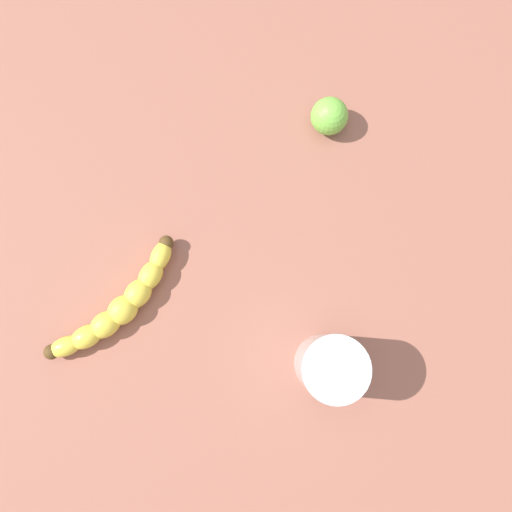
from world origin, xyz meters
The scene contains 4 objects.
wooden_tabletop centered at (0.00, 0.00, 1.50)cm, with size 120.00×120.00×3.00cm, color #975948.
banana centered at (9.44, 6.76, 4.64)cm, with size 12.72×17.09×3.28cm.
smoothie_glass centered at (-15.85, 9.26, 7.51)cm, with size 7.14×7.14×9.46cm.
lime_fruit centered at (-11.64, -21.03, 5.37)cm, with size 4.74×4.74×4.74cm, color #75C142.
Camera 1 is at (-7.17, 6.93, 61.33)cm, focal length 33.25 mm.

